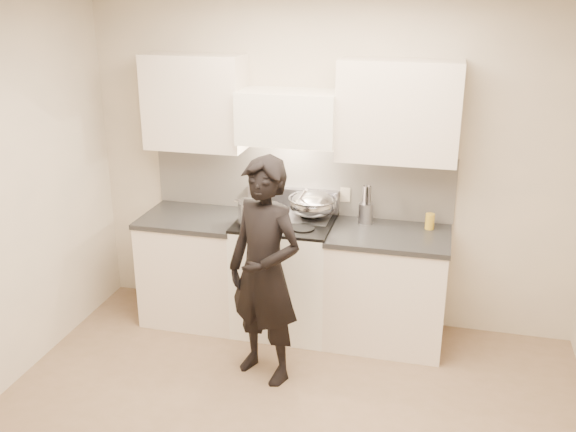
% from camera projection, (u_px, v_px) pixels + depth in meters
% --- Properties ---
extents(room_shell, '(4.04, 3.54, 2.70)m').
position_uv_depth(room_shell, '(280.00, 182.00, 3.85)').
color(room_shell, beige).
rests_on(room_shell, ground).
extents(stove, '(0.76, 0.65, 0.96)m').
position_uv_depth(stove, '(285.00, 274.00, 5.25)').
color(stove, white).
rests_on(stove, ground).
extents(counter_right, '(0.92, 0.67, 0.92)m').
position_uv_depth(counter_right, '(387.00, 287.00, 5.06)').
color(counter_right, silver).
rests_on(counter_right, ground).
extents(counter_left, '(0.82, 0.67, 0.92)m').
position_uv_depth(counter_left, '(196.00, 266.00, 5.43)').
color(counter_left, silver).
rests_on(counter_left, ground).
extents(wok, '(0.39, 0.47, 0.32)m').
position_uv_depth(wok, '(313.00, 204.00, 5.11)').
color(wok, '#B3B4BC').
rests_on(wok, stove).
extents(stock_pot, '(0.37, 0.33, 0.18)m').
position_uv_depth(stock_pot, '(255.00, 212.00, 4.96)').
color(stock_pot, '#B3B4BC').
rests_on(stock_pot, stove).
extents(utensil_crock, '(0.11, 0.11, 0.31)m').
position_uv_depth(utensil_crock, '(366.00, 212.00, 5.08)').
color(utensil_crock, '#A7A7B3').
rests_on(utensil_crock, counter_right).
extents(spice_jar, '(0.04, 0.04, 0.09)m').
position_uv_depth(spice_jar, '(367.00, 218.00, 5.10)').
color(spice_jar, '#C74E03').
rests_on(spice_jar, counter_right).
extents(oil_glass, '(0.07, 0.07, 0.12)m').
position_uv_depth(oil_glass, '(430.00, 221.00, 4.97)').
color(oil_glass, gold).
rests_on(oil_glass, counter_right).
extents(person, '(0.71, 0.60, 1.65)m').
position_uv_depth(person, '(265.00, 272.00, 4.47)').
color(person, black).
rests_on(person, ground).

